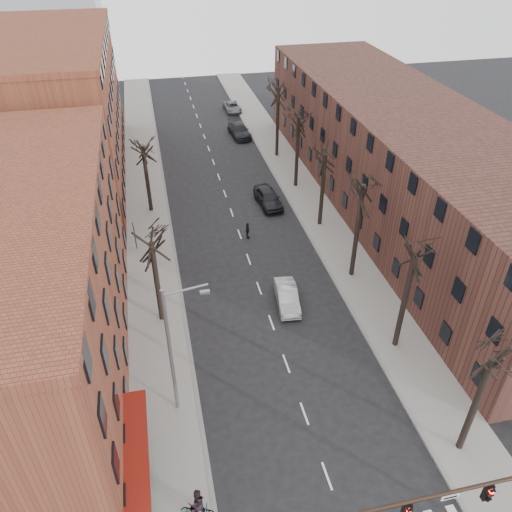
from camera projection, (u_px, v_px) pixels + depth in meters
sidewalk_left at (147, 206)px, 49.32m from camera, size 4.00×90.00×0.15m
sidewalk_right at (302, 190)px, 52.16m from camera, size 4.00×90.00×0.15m
building_left_near at (7, 298)px, 28.53m from camera, size 12.00×26.00×12.00m
building_left_far at (56, 113)px, 51.11m from camera, size 12.00×28.00×14.00m
building_right at (402, 158)px, 46.75m from camera, size 12.00×50.00×10.00m
awning_left at (143, 477)px, 25.96m from camera, size 1.20×7.00×0.15m
hedge at (140, 489)px, 24.77m from camera, size 0.80×6.00×1.00m
tree_right_a at (458, 448)px, 27.37m from camera, size 5.20×5.20×10.00m
tree_right_b at (394, 345)px, 33.76m from camera, size 5.20×5.20×10.80m
tree_right_c at (351, 275)px, 40.15m from camera, size 5.20×5.20×11.60m
tree_right_d at (319, 225)px, 46.54m from camera, size 5.20×5.20×10.00m
tree_right_e at (295, 186)px, 52.93m from camera, size 5.20×5.20×10.80m
tree_right_f at (277, 156)px, 59.32m from camera, size 5.20×5.20×11.60m
tree_left_a at (162, 320)px, 35.86m from camera, size 5.20×5.20×9.50m
tree_left_b at (151, 211)px, 48.64m from camera, size 5.20×5.20×9.50m
signal_mast_arm at (502, 500)px, 20.47m from camera, size 8.14×0.30×7.20m
streetlight at (173, 347)px, 26.69m from camera, size 2.45×0.22×9.03m
silver_sedan at (287, 297)px, 36.89m from camera, size 1.93×4.36×1.39m
parked_car_near at (268, 198)px, 49.14m from camera, size 2.36×5.03×1.66m
parked_car_mid at (239, 130)px, 64.05m from camera, size 2.59×5.52×1.56m
parked_car_far at (232, 107)px, 71.88m from camera, size 2.24×4.62×1.27m
pedestrian_b at (197, 502)px, 23.80m from camera, size 0.89×0.71×1.79m
pedestrian_crossing at (248, 231)px, 44.25m from camera, size 0.42×0.92×1.55m
bicycle at (198, 510)px, 23.98m from camera, size 1.76×1.07×0.87m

